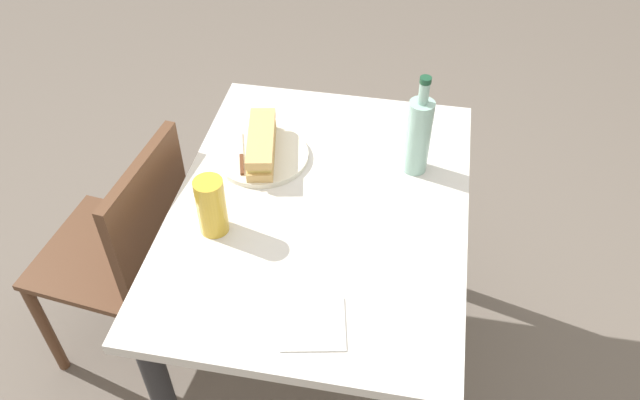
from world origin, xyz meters
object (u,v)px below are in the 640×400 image
Objects in this scene: chair_far at (131,250)px; plate_near at (262,156)px; knife_near at (241,156)px; water_bottle at (418,135)px; beer_glass at (211,206)px; baguette_sandwich_near at (261,144)px; dining_table at (320,241)px.

plate_near is (0.17, -0.38, 0.29)m from chair_far.
chair_far is 0.47m from knife_near.
water_bottle is 1.86× the size of beer_glass.
chair_far is 3.44× the size of baguette_sandwich_near.
knife_near is 1.11× the size of beer_glass.
beer_glass reaches higher than knife_near.
dining_table is 3.40× the size of water_bottle.
plate_near is (0.16, 0.19, 0.15)m from dining_table.
chair_far reaches higher than plate_near.
baguette_sandwich_near is at bearing 94.33° from water_bottle.
baguette_sandwich_near is 0.85× the size of water_bottle.
baguette_sandwich_near is 0.29m from beer_glass.
dining_table is 0.39m from water_bottle.
knife_near is (0.15, -0.33, 0.30)m from chair_far.
dining_table is at bearing -62.26° from beer_glass.
beer_glass is (-0.13, 0.24, 0.22)m from dining_table.
chair_far is 0.50m from beer_glass.
water_bottle is (0.05, -0.47, 0.10)m from knife_near.
water_bottle is (0.19, -0.23, 0.26)m from dining_table.
chair_far is at bearing 70.47° from beer_glass.
chair_far is 0.51m from plate_near.
dining_table is 1.17× the size of chair_far.
knife_near is (-0.02, 0.05, 0.01)m from plate_near.
water_bottle is (0.03, -0.42, 0.11)m from plate_near.
water_bottle reaches higher than beer_glass.
water_bottle is at bearing -55.93° from beer_glass.
dining_table is at bearing -89.02° from chair_far.
knife_near is (-0.02, 0.05, -0.03)m from baguette_sandwich_near.
beer_glass is (-0.26, -0.00, 0.06)m from knife_near.
baguette_sandwich_near is at bearing -9.95° from beer_glass.
plate_near is at bearing 50.58° from dining_table.
chair_far is 0.92m from water_bottle.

